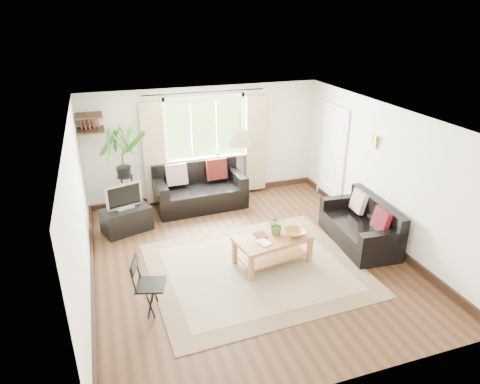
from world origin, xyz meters
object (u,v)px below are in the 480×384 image
object	(u,v)px
sofa_back	(200,187)
tv_stand	(127,220)
coffee_table	(272,250)
sofa_right	(360,224)
palm_stand	(124,173)
folding_chair	(151,286)

from	to	relation	value
sofa_back	tv_stand	distance (m)	1.68
sofa_back	coffee_table	distance (m)	2.56
sofa_back	sofa_right	world-z (taller)	sofa_back
sofa_back	tv_stand	xyz separation A→B (m)	(-1.55, -0.61, -0.20)
palm_stand	folding_chair	xyz separation A→B (m)	(0.06, -3.17, -0.49)
sofa_right	folding_chair	size ratio (longest dim) A/B	1.97
folding_chair	sofa_back	bearing A→B (deg)	-8.88
sofa_back	palm_stand	world-z (taller)	palm_stand
coffee_table	palm_stand	size ratio (longest dim) A/B	0.66
palm_stand	folding_chair	bearing A→B (deg)	-88.98
sofa_right	tv_stand	distance (m)	4.24
palm_stand	folding_chair	distance (m)	3.21
tv_stand	palm_stand	xyz separation A→B (m)	(0.08, 0.72, 0.67)
folding_chair	sofa_right	bearing A→B (deg)	-63.35
sofa_right	palm_stand	size ratio (longest dim) A/B	0.89
sofa_back	palm_stand	bearing A→B (deg)	173.17
coffee_table	tv_stand	bearing A→B (deg)	138.98
coffee_table	tv_stand	world-z (taller)	coffee_table
palm_stand	sofa_back	bearing A→B (deg)	-4.22
tv_stand	folding_chair	size ratio (longest dim) A/B	1.06
sofa_right	folding_chair	bearing A→B (deg)	-75.39
sofa_back	coffee_table	world-z (taller)	sofa_back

